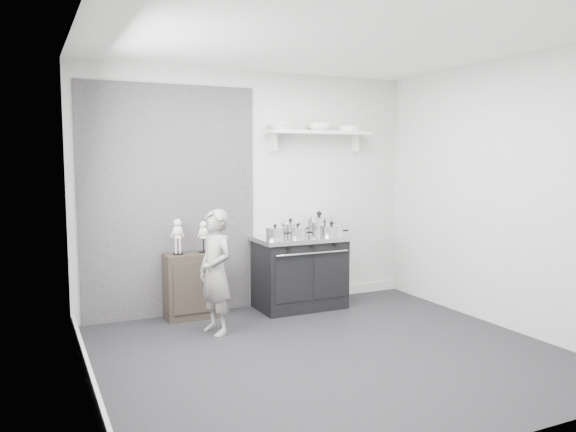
# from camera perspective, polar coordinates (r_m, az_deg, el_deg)

# --- Properties ---
(ground) EXTENTS (4.00, 4.00, 0.00)m
(ground) POSITION_cam_1_polar(r_m,az_deg,el_deg) (5.13, 4.11, -13.74)
(ground) COLOR black
(ground) RESTS_ON ground
(room_shell) EXTENTS (4.02, 3.62, 2.71)m
(room_shell) POSITION_cam_1_polar(r_m,az_deg,el_deg) (4.91, 2.49, 4.93)
(room_shell) COLOR #B0B0AE
(room_shell) RESTS_ON ground
(wall_shelf) EXTENTS (1.30, 0.26, 0.24)m
(wall_shelf) POSITION_cam_1_polar(r_m,az_deg,el_deg) (6.69, 3.14, 8.38)
(wall_shelf) COLOR silver
(wall_shelf) RESTS_ON room_shell
(stove) EXTENTS (1.04, 0.65, 0.83)m
(stove) POSITION_cam_1_polar(r_m,az_deg,el_deg) (6.48, 1.21, -5.68)
(stove) COLOR black
(stove) RESTS_ON ground
(side_cabinet) EXTENTS (0.54, 0.32, 0.70)m
(side_cabinet) POSITION_cam_1_polar(r_m,az_deg,el_deg) (6.18, -9.86, -6.99)
(side_cabinet) COLOR black
(side_cabinet) RESTS_ON ground
(child) EXTENTS (0.40, 0.51, 1.23)m
(child) POSITION_cam_1_polar(r_m,az_deg,el_deg) (5.55, -7.35, -5.66)
(child) COLOR slate
(child) RESTS_ON ground
(pot_front_left) EXTENTS (0.29, 0.21, 0.17)m
(pot_front_left) POSITION_cam_1_polar(r_m,az_deg,el_deg) (6.15, -1.32, -1.76)
(pot_front_left) COLOR silver
(pot_front_left) RESTS_ON stove
(pot_back_left) EXTENTS (0.34, 0.25, 0.20)m
(pot_back_left) POSITION_cam_1_polar(r_m,az_deg,el_deg) (6.45, 0.25, -1.29)
(pot_back_left) COLOR silver
(pot_back_left) RESTS_ON stove
(pot_back_right) EXTENTS (0.42, 0.34, 0.27)m
(pot_back_right) POSITION_cam_1_polar(r_m,az_deg,el_deg) (6.62, 3.16, -0.90)
(pot_back_right) COLOR silver
(pot_back_right) RESTS_ON stove
(pot_front_right) EXTENTS (0.36, 0.28, 0.17)m
(pot_front_right) POSITION_cam_1_polar(r_m,az_deg,el_deg) (6.41, 4.45, -1.50)
(pot_front_right) COLOR silver
(pot_front_right) RESTS_ON stove
(pot_front_center) EXTENTS (0.28, 0.20, 0.17)m
(pot_front_center) POSITION_cam_1_polar(r_m,az_deg,el_deg) (6.22, 1.00, -1.68)
(pot_front_center) COLOR silver
(pot_front_center) RESTS_ON stove
(skeleton_full) EXTENTS (0.12, 0.08, 0.44)m
(skeleton_full) POSITION_cam_1_polar(r_m,az_deg,el_deg) (6.04, -11.15, -1.80)
(skeleton_full) COLOR beige
(skeleton_full) RESTS_ON side_cabinet
(skeleton_torso) EXTENTS (0.11, 0.07, 0.39)m
(skeleton_torso) POSITION_cam_1_polar(r_m,az_deg,el_deg) (6.12, -8.60, -1.87)
(skeleton_torso) COLOR beige
(skeleton_torso) RESTS_ON side_cabinet
(bowl_large) EXTENTS (0.30, 0.30, 0.07)m
(bowl_large) POSITION_cam_1_polar(r_m,az_deg,el_deg) (6.47, -0.60, 9.07)
(bowl_large) COLOR white
(bowl_large) RESTS_ON wall_shelf
(bowl_small) EXTENTS (0.27, 0.27, 0.08)m
(bowl_small) POSITION_cam_1_polar(r_m,az_deg,el_deg) (6.68, 3.20, 9.01)
(bowl_small) COLOR white
(bowl_small) RESTS_ON wall_shelf
(plate_stack) EXTENTS (0.27, 0.27, 0.06)m
(plate_stack) POSITION_cam_1_polar(r_m,az_deg,el_deg) (6.89, 6.19, 8.79)
(plate_stack) COLOR silver
(plate_stack) RESTS_ON wall_shelf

